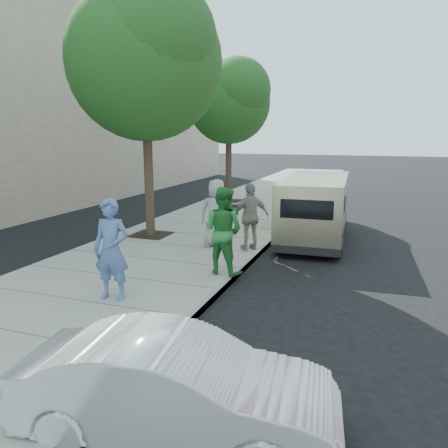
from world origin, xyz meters
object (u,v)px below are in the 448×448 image
Objects in this scene: tree_near at (146,56)px; parking_meter at (231,222)px; sedan at (176,388)px; person_officer at (111,250)px; person_gray_shirt at (217,213)px; person_striped_polo at (251,217)px; van at (315,207)px; person_green_shirt at (223,231)px; tree_far at (230,98)px.

tree_near is 4.84× the size of parking_meter.
tree_near is at bearing 134.81° from parking_meter.
person_officer reaches higher than sedan.
sedan is at bearing 98.15° from person_gray_shirt.
person_striped_polo reaches higher than sedan.
van is 3.36m from person_gray_shirt.
tree_near is 6.84m from van.
van is at bearing -8.39° from sedan.
van is at bearing 61.78° from parking_meter.
van is at bearing 19.19° from tree_near.
van is 2.84× the size of person_gray_shirt.
parking_meter is at bearing 110.57° from person_gray_shirt.
tree_near is at bearing -27.79° from person_green_shirt.
person_green_shirt reaches higher than parking_meter.
tree_far is at bearing 90.00° from tree_near.
tree_far is 3.37× the size of person_gray_shirt.
tree_near is 5.09m from person_gray_shirt.
tree_near is 3.91× the size of person_gray_shirt.
van is 1.53× the size of sedan.
tree_far is 11.63m from person_green_shirt.
parking_meter reaches higher than sedan.
person_striped_polo is (-1.43, -2.36, 0.03)m from van.
tree_near is at bearing -163.60° from van.
tree_near is 3.74× the size of person_green_shirt.
tree_near is at bearing -52.34° from person_striped_polo.
tree_near is at bearing -90.00° from tree_far.
van is at bearing 60.21° from person_officer.
person_striped_polo is at bearing 166.64° from person_gray_shirt.
person_green_shirt is (1.48, 2.23, 0.02)m from person_officer.
tree_near is 3.80× the size of person_officer.
van is 4.78m from person_green_shirt.
sedan is at bearing -59.49° from tree_near.
van is at bearing -162.56° from person_striped_polo.
tree_far reaches higher than person_officer.
tree_far is at bearing -59.83° from person_green_shirt.
tree_far is at bearing 99.21° from parking_meter.
person_green_shirt is at bearing -71.79° from tree_far.
tree_near is 10.63m from sedan.
van is 2.72× the size of person_green_shirt.
person_green_shirt is (-0.06, -0.39, -0.12)m from parking_meter.
person_striped_polo is (-1.32, 7.44, 0.49)m from sedan.
person_officer is 4.67m from person_striped_polo.
parking_meter is (3.50, -2.47, -4.27)m from tree_near.
tree_near is at bearing 104.55° from person_officer.
person_officer reaches higher than parking_meter.
tree_far is 1.19× the size of van.
person_green_shirt is (3.44, -10.46, -3.73)m from tree_far.
tree_near reaches higher than person_gray_shirt.
person_gray_shirt is at bearing 9.60° from sedan.
tree_near is 6.27m from person_green_shirt.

